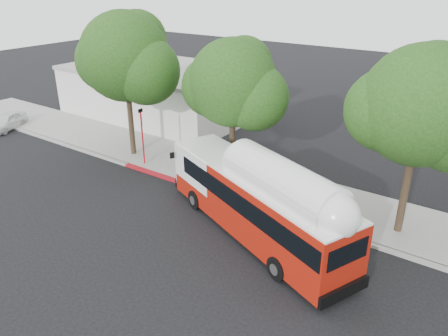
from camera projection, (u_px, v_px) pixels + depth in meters
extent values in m
plane|color=black|center=(182.00, 228.00, 21.95)|extent=(120.00, 120.00, 0.00)
cube|color=gray|center=(250.00, 181.00, 26.79)|extent=(60.00, 5.00, 0.15)
cube|color=gray|center=(226.00, 197.00, 24.84)|extent=(60.00, 0.30, 0.15)
cube|color=maroon|center=(185.00, 184.00, 26.41)|extent=(10.00, 0.32, 0.16)
cylinder|color=#2D2116|center=(130.00, 114.00, 29.52)|extent=(0.36, 0.36, 6.08)
sphere|color=#1C3F12|center=(125.00, 57.00, 27.96)|extent=(5.80, 5.80, 5.80)
sphere|color=#1C3F12|center=(146.00, 71.00, 27.59)|extent=(4.35, 4.35, 4.35)
cylinder|color=#2D2116|center=(232.00, 139.00, 25.85)|extent=(0.36, 0.36, 5.44)
sphere|color=#1C3F12|center=(233.00, 83.00, 24.46)|extent=(5.00, 5.00, 5.00)
sphere|color=#1C3F12|center=(255.00, 97.00, 24.17)|extent=(3.75, 3.75, 3.75)
cylinder|color=#2D2116|center=(407.00, 180.00, 20.42)|extent=(0.36, 0.36, 5.76)
sphere|color=#1C3F12|center=(421.00, 106.00, 18.95)|extent=(5.40, 5.40, 5.40)
cube|color=silver|center=(161.00, 92.00, 38.92)|extent=(16.00, 10.00, 4.00)
cube|color=gray|center=(160.00, 69.00, 38.06)|extent=(16.20, 10.20, 0.30)
cube|color=#9E170A|center=(254.00, 203.00, 20.75)|extent=(11.71, 6.88, 2.82)
cube|color=black|center=(261.00, 196.00, 20.13)|extent=(10.66, 6.48, 0.92)
cube|color=white|center=(255.00, 175.00, 20.15)|extent=(11.68, 6.81, 0.10)
cube|color=white|center=(282.00, 187.00, 18.55)|extent=(6.48, 4.22, 0.53)
cube|color=black|center=(192.00, 178.00, 26.18)|extent=(1.40, 1.91, 0.06)
imported|color=#232DA1|center=(192.00, 171.00, 25.98)|extent=(1.19, 1.76, 0.88)
imported|color=silver|center=(6.00, 121.00, 35.62)|extent=(4.22, 2.98, 1.33)
cylinder|color=red|center=(143.00, 139.00, 28.40)|extent=(0.11, 0.11, 3.69)
cube|color=black|center=(140.00, 111.00, 27.60)|extent=(0.05, 0.37, 0.23)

